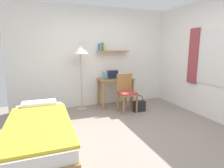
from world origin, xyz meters
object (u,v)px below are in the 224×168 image
Objects in this scene: standing_lamp at (80,52)px; handbag at (139,106)px; bed at (40,134)px; water_bottle at (104,75)px; laptop at (113,76)px; desk_chair at (126,91)px; book_stack at (126,77)px; desk at (115,84)px.

standing_lamp is 1.94m from handbag.
bed is 2.32m from water_bottle.
standing_lamp is 3.98× the size of handbag.
desk_chair is at bearing -76.03° from laptop.
standing_lamp reaches higher than laptop.
bed is 2.76m from book_stack.
laptop is 0.33m from book_stack.
water_bottle is (1.55, 1.62, 0.61)m from bed.
water_bottle is at bearing 46.32° from bed.
standing_lamp is at bearing 179.70° from desk.
water_bottle is 0.94× the size of book_stack.
desk_chair is 4.66× the size of water_bottle.
book_stack is (0.62, 0.00, -0.06)m from water_bottle.
bed is 10.37× the size of water_bottle.
desk is 0.86m from handbag.
bed is 9.75× the size of book_stack.
book_stack is (0.19, 0.47, 0.28)m from desk_chair.
desk_chair is at bearing -78.96° from desk.
standing_lamp is (-1.00, 0.49, 0.93)m from desk_chair.
desk_chair is 0.62m from laptop.
book_stack reaches higher than desk.
laptop is 0.31m from water_bottle.
water_bottle reaches higher than desk.
bed reaches higher than handbag.
water_bottle is (-0.43, 0.47, 0.34)m from desk_chair.
desk_chair reaches higher than desk.
bed is 2.52m from desk.
desk is 0.34m from book_stack.
bed is at bearing -149.78° from desk_chair.
desk is 0.42m from water_bottle.
standing_lamp is at bearing 154.02° from desk_chair.
desk is at bearing 121.53° from handbag.
standing_lamp is at bearing 59.35° from bed.
desk is at bearing -52.31° from laptop.
laptop is (1.84, 1.69, 0.56)m from bed.
desk is 2.80× the size of laptop.
water_bottle is at bearing -2.11° from standing_lamp.
bed is at bearing -143.17° from book_stack.
laptop is at bearing 42.43° from bed.
desk is 4.55× the size of water_bottle.
water_bottle is 1.18m from handbag.
standing_lamp is 0.82m from water_bottle.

